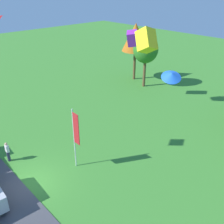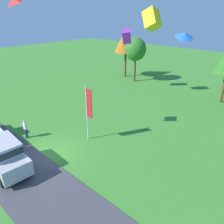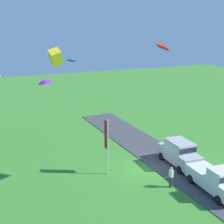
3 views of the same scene
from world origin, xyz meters
name	(u,v)px [view 1 (image 1 of 3)]	position (x,y,z in m)	size (l,w,h in m)	color
ground_plane	(31,184)	(0.00, 0.00, 0.00)	(120.00, 120.00, 0.00)	#3D842D
person_beside_suv	(8,152)	(-3.62, 0.06, 0.88)	(0.36, 0.24, 1.71)	#2D334C
tree_lone_near	(136,37)	(-10.04, 21.77, 5.98)	(3.74, 3.74, 7.89)	brown
tree_left_of_center	(146,50)	(-7.14, 20.57, 5.00)	(3.23, 3.23, 6.81)	brown
flag_banner	(76,132)	(0.79, 3.59, 3.13)	(0.71, 0.08, 4.95)	silver
kite_box_high_left	(132,38)	(-5.22, 15.88, 7.32)	(1.08, 1.08, 1.51)	purple
kite_delta_high_right	(172,75)	(8.03, 4.10, 9.12)	(0.91, 0.91, 0.26)	blue
kite_box_low_drifter	(146,40)	(4.33, 6.68, 9.77)	(0.89, 0.89, 1.25)	yellow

